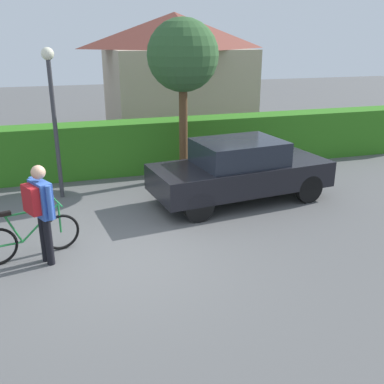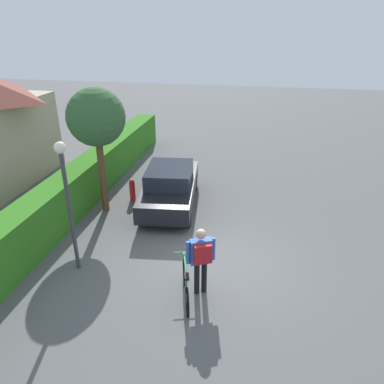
# 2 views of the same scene
# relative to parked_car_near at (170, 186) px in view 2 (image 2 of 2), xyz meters

# --- Properties ---
(ground_plane) EXTENTS (60.00, 60.00, 0.00)m
(ground_plane) POSITION_rel_parked_car_near_xyz_m (-3.12, -2.10, -0.75)
(ground_plane) COLOR #565656
(hedge_row) EXTENTS (20.79, 0.90, 1.45)m
(hedge_row) POSITION_rel_parked_car_near_xyz_m (-3.12, 3.09, -0.03)
(hedge_row) COLOR #30731C
(hedge_row) RESTS_ON ground
(parked_car_near) EXTENTS (4.31, 2.14, 1.46)m
(parked_car_near) POSITION_rel_parked_car_near_xyz_m (0.00, 0.00, 0.00)
(parked_car_near) COLOR black
(parked_car_near) RESTS_ON ground
(bicycle) EXTENTS (1.71, 0.65, 0.93)m
(bicycle) POSITION_rel_parked_car_near_xyz_m (-4.60, -1.53, -0.37)
(bicycle) COLOR black
(bicycle) RESTS_ON ground
(person_rider) EXTENTS (0.50, 0.63, 1.74)m
(person_rider) POSITION_rel_parked_car_near_xyz_m (-4.35, -1.84, 0.31)
(person_rider) COLOR black
(person_rider) RESTS_ON ground
(street_lamp) EXTENTS (0.28, 0.28, 3.46)m
(street_lamp) POSITION_rel_parked_car_near_xyz_m (-4.00, 1.50, 1.55)
(street_lamp) COLOR #38383D
(street_lamp) RESTS_ON ground
(tree_kerbside) EXTENTS (1.82, 1.82, 4.14)m
(tree_kerbside) POSITION_rel_parked_car_near_xyz_m (-0.76, 2.10, 2.44)
(tree_kerbside) COLOR brown
(tree_kerbside) RESTS_ON ground
(fire_hydrant) EXTENTS (0.20, 0.20, 0.81)m
(fire_hydrant) POSITION_rel_parked_car_near_xyz_m (0.16, 1.45, -0.34)
(fire_hydrant) COLOR red
(fire_hydrant) RESTS_ON ground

